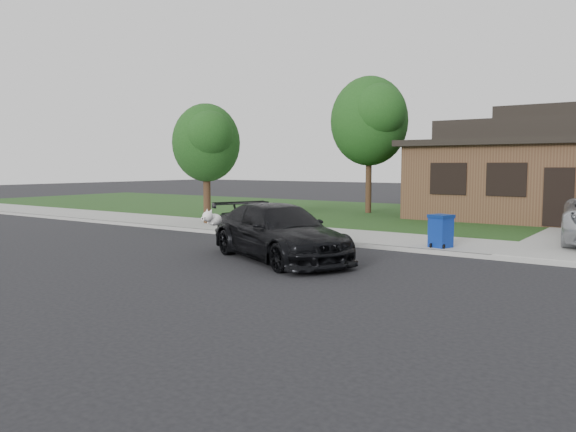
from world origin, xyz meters
The scene contains 8 objects.
ground centered at (0.00, 0.00, 0.00)m, with size 120.00×120.00×0.00m, color black.
sidewalk centered at (0.00, 5.00, 0.06)m, with size 60.00×3.00×0.12m, color gray.
curb centered at (0.00, 3.50, 0.06)m, with size 60.00×0.12×0.12m, color gray.
lawn centered at (0.00, 13.00, 0.07)m, with size 60.00×13.00×0.13m, color #193814.
sedan centered at (-0.62, 0.45, 0.69)m, with size 5.14×3.77×1.38m.
recycling_bin centered at (2.22, 4.06, 0.57)m, with size 0.68×0.68×0.90m.
tree_0 centered at (-4.34, 12.88, 4.48)m, with size 3.78×3.60×6.34m.
tree_2 centered at (-7.38, 5.11, 3.27)m, with size 2.73×2.60×4.59m.
Camera 1 is at (7.51, -10.78, 2.35)m, focal length 35.00 mm.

